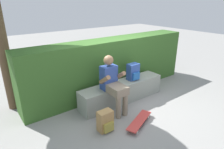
{
  "coord_description": "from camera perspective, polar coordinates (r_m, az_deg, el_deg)",
  "views": [
    {
      "loc": [
        -2.7,
        -2.92,
        2.29
      ],
      "look_at": [
        -0.25,
        0.37,
        0.71
      ],
      "focal_mm": 31.06,
      "sensor_mm": 36.0,
      "label": 1
    }
  ],
  "objects": [
    {
      "name": "backpack_on_bench",
      "position": [
        4.69,
        6.26,
        0.72
      ],
      "size": [
        0.28,
        0.23,
        0.4
      ],
      "color": "#2D4C99",
      "rests_on": "bench_main"
    },
    {
      "name": "bench_main",
      "position": [
        4.67,
        3.06,
        -5.04
      ],
      "size": [
        2.2,
        0.44,
        0.48
      ],
      "color": "gray",
      "rests_on": "ground"
    },
    {
      "name": "backpack_on_ground",
      "position": [
        3.69,
        -1.94,
        -13.59
      ],
      "size": [
        0.28,
        0.23,
        0.4
      ],
      "color": "#A37A47",
      "rests_on": "ground"
    },
    {
      "name": "person_skater",
      "position": [
        4.08,
        0.22,
        -2.32
      ],
      "size": [
        0.49,
        0.62,
        1.23
      ],
      "color": "#2D4793",
      "rests_on": "ground"
    },
    {
      "name": "hedge_row",
      "position": [
        5.06,
        -0.13,
        2.68
      ],
      "size": [
        4.67,
        0.63,
        1.39
      ],
      "color": "#335B24",
      "rests_on": "ground"
    },
    {
      "name": "ground_plane",
      "position": [
        4.59,
        5.31,
        -8.97
      ],
      "size": [
        24.0,
        24.0,
        0.0
      ],
      "primitive_type": "plane",
      "color": "gray"
    },
    {
      "name": "skateboard_near_person",
      "position": [
        3.95,
        8.04,
        -13.33
      ],
      "size": [
        0.82,
        0.49,
        0.09
      ],
      "color": "#BC3833",
      "rests_on": "ground"
    }
  ]
}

